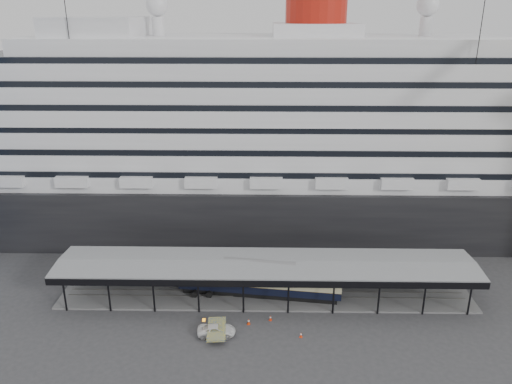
% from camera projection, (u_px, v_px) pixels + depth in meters
% --- Properties ---
extents(ground, '(200.00, 200.00, 0.00)m').
position_uv_depth(ground, '(266.00, 316.00, 63.82)').
color(ground, '#353537').
rests_on(ground, ground).
extents(cruise_ship, '(130.00, 30.00, 43.90)m').
position_uv_depth(cruise_ship, '(267.00, 122.00, 87.59)').
color(cruise_ship, black).
rests_on(cruise_ship, ground).
extents(platform_canopy, '(56.00, 9.18, 5.30)m').
position_uv_depth(platform_canopy, '(266.00, 280.00, 67.71)').
color(platform_canopy, slate).
rests_on(platform_canopy, ground).
extents(port_truck, '(4.70, 2.37, 1.27)m').
position_uv_depth(port_truck, '(217.00, 330.00, 60.01)').
color(port_truck, white).
rests_on(port_truck, ground).
extents(pullman_carriage, '(22.23, 5.59, 21.64)m').
position_uv_depth(pullman_carriage, '(259.00, 279.00, 67.63)').
color(pullman_carriage, black).
rests_on(pullman_carriage, ground).
extents(traffic_cone_left, '(0.41, 0.41, 0.78)m').
position_uv_depth(traffic_cone_left, '(249.00, 321.00, 62.12)').
color(traffic_cone_left, red).
rests_on(traffic_cone_left, ground).
extents(traffic_cone_mid, '(0.46, 0.46, 0.69)m').
position_uv_depth(traffic_cone_mid, '(301.00, 335.00, 59.65)').
color(traffic_cone_mid, red).
rests_on(traffic_cone_mid, ground).
extents(traffic_cone_right, '(0.47, 0.47, 0.72)m').
position_uv_depth(traffic_cone_right, '(270.00, 318.00, 62.91)').
color(traffic_cone_right, red).
rests_on(traffic_cone_right, ground).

